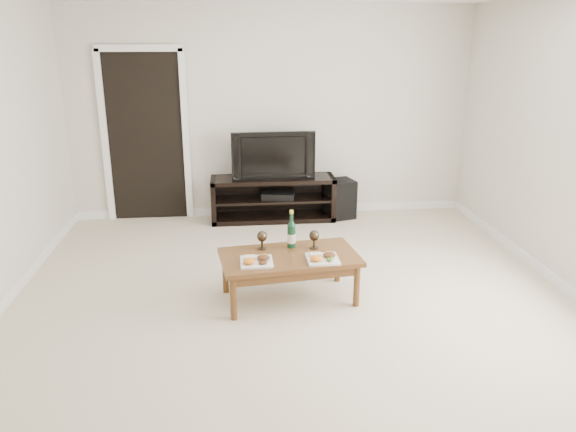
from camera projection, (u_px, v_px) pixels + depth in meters
The scene contains 13 objects.
floor at pixel (296, 312), 4.78m from camera, with size 5.50×5.50×0.00m, color beige.
back_wall at pixel (271, 114), 6.99m from camera, with size 5.00×0.04×2.60m, color beige.
doorway at pixel (146, 138), 6.90m from camera, with size 0.90×0.02×2.05m, color black.
media_console at pixel (273, 199), 7.05m from camera, with size 1.54×0.45×0.55m, color black.
television at pixel (273, 154), 6.88m from camera, with size 1.02×0.13×0.59m, color black.
av_receiver at pixel (278, 195), 7.04m from camera, with size 0.40×0.30×0.08m, color black.
subwoofer at pixel (340, 199), 7.15m from camera, with size 0.33×0.33×0.49m, color black.
coffee_table at pixel (289, 277), 4.95m from camera, with size 1.19×0.65×0.42m, color brown.
plate_left at pixel (256, 259), 4.71m from camera, with size 0.27×0.27×0.07m, color white.
plate_right at pixel (323, 256), 4.77m from camera, with size 0.27×0.27×0.07m, color white.
wine_bottle at pixel (291, 229), 5.01m from camera, with size 0.07×0.07×0.35m, color #0E331D.
goblet_left at pixel (262, 240), 5.00m from camera, with size 0.09×0.09×0.17m, color #362C1D, non-canonical shape.
goblet_right at pixel (314, 239), 5.02m from camera, with size 0.09×0.09×0.17m, color #362C1D, non-canonical shape.
Camera 1 is at (-0.50, -4.26, 2.27)m, focal length 35.00 mm.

